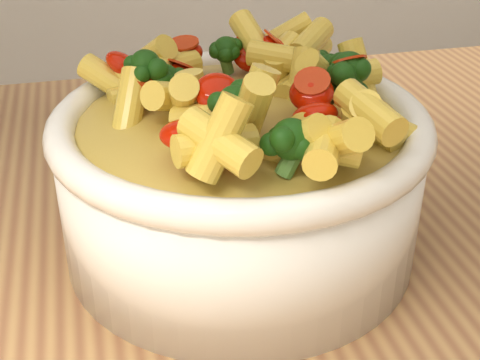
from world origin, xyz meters
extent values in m
cube|color=#AA7C49|center=(0.00, 0.00, 0.88)|extent=(1.20, 0.80, 0.04)
cylinder|color=white|center=(-0.01, 0.06, 0.94)|extent=(0.23, 0.23, 0.09)
ellipsoid|color=white|center=(-0.01, 0.06, 0.92)|extent=(0.21, 0.21, 0.03)
torus|color=white|center=(-0.01, 0.06, 0.99)|extent=(0.23, 0.23, 0.02)
ellipsoid|color=gold|center=(-0.01, 0.06, 0.99)|extent=(0.20, 0.20, 0.02)
camera|label=1|loc=(-0.10, -0.30, 1.16)|focal=50.00mm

